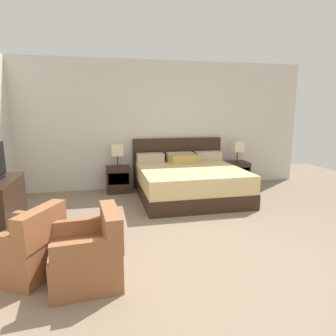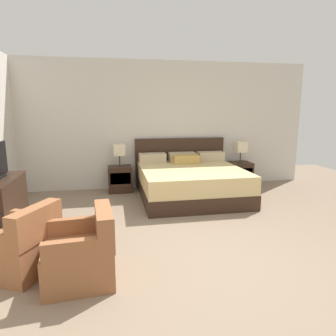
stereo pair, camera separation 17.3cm
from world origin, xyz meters
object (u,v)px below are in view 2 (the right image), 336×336
at_px(nightstand_right, 240,174).
at_px(armchair_companion, 83,254).
at_px(bed, 190,181).
at_px(table_lamp_left, 119,150).
at_px(nightstand_left, 120,179).
at_px(table_lamp_right, 241,147).
at_px(armchair_by_window, 21,247).

xyz_separation_m(nightstand_right, armchair_companion, (-3.24, -3.42, 0.01)).
bearing_deg(bed, table_lamp_left, 152.35).
height_order(nightstand_left, table_lamp_right, table_lamp_right).
height_order(nightstand_left, nightstand_right, same).
height_order(table_lamp_right, armchair_by_window, table_lamp_right).
height_order(bed, nightstand_left, bed).
relative_size(table_lamp_left, table_lamp_right, 1.00).
xyz_separation_m(nightstand_right, table_lamp_right, (0.00, 0.00, 0.63)).
bearing_deg(table_lamp_left, table_lamp_right, 0.00).
xyz_separation_m(bed, nightstand_right, (1.38, 0.72, -0.06)).
xyz_separation_m(bed, table_lamp_right, (1.38, 0.72, 0.57)).
distance_m(nightstand_left, armchair_by_window, 3.33).
distance_m(bed, armchair_by_window, 3.50).
distance_m(bed, table_lamp_right, 1.66).
bearing_deg(armchair_by_window, nightstand_right, 38.52).
height_order(bed, table_lamp_left, bed).
bearing_deg(nightstand_right, bed, -152.39).
bearing_deg(nightstand_right, armchair_companion, -133.45).
distance_m(nightstand_right, table_lamp_right, 0.63).
xyz_separation_m(bed, armchair_companion, (-1.86, -2.70, -0.05)).
bearing_deg(nightstand_left, nightstand_right, 0.00).
height_order(nightstand_right, table_lamp_left, table_lamp_left).
distance_m(bed, nightstand_right, 1.56).
bearing_deg(armchair_by_window, nightstand_left, 69.52).
relative_size(nightstand_left, armchair_by_window, 0.60).
bearing_deg(bed, nightstand_left, 152.39).
relative_size(table_lamp_right, armchair_companion, 0.63).
relative_size(bed, nightstand_right, 3.71).
bearing_deg(armchair_companion, table_lamp_left, 81.94).
height_order(nightstand_right, armchair_by_window, armchair_by_window).
xyz_separation_m(armchair_by_window, armchair_companion, (0.68, -0.30, 0.00)).
distance_m(table_lamp_left, armchair_companion, 3.51).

